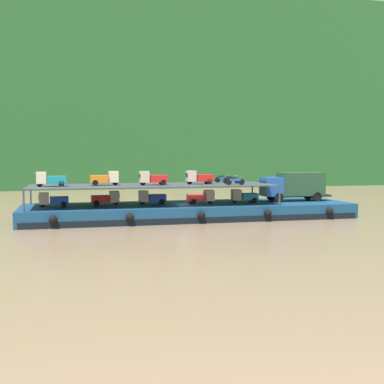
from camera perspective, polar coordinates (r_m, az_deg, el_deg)
name	(u,v)px	position (r m, az deg, el deg)	size (l,w,h in m)	color
ground_plane	(190,218)	(49.73, -0.23, -3.11)	(400.00, 400.00, 0.00)	#7F664C
hillside_far_bank	(124,82)	(111.87, -7.98, 12.68)	(145.97, 34.14, 40.72)	#235628
cargo_barge	(190,211)	(49.61, -0.23, -2.25)	(33.36, 9.03, 1.50)	navy
covered_lorry	(294,185)	(53.69, 11.91, 0.76)	(7.86, 2.30, 3.10)	#1E4C99
cargo_rack	(153,185)	(48.66, -4.59, 0.79)	(24.16, 7.63, 2.00)	#383D47
mini_truck_lower_stern	(53,200)	(48.14, -16.02, -0.89)	(2.79, 1.29, 1.38)	#1E47B7
mini_truck_lower_aft	(106,198)	(48.80, -10.09, -0.73)	(2.77, 1.26, 1.38)	red
mini_truck_lower_mid	(152,197)	(49.21, -4.76, -0.63)	(2.75, 1.22, 1.38)	#1E47B7
mini_truck_lower_fore	(201,197)	(49.55, 1.08, -0.59)	(2.78, 1.26, 1.38)	red
mini_truck_lower_bow	(244,196)	(51.02, 6.12, -0.47)	(2.78, 1.27, 1.38)	teal
mini_truck_upper_stern	(51,179)	(47.48, -16.29, 1.46)	(2.78, 1.27, 1.38)	teal
mini_truck_upper_mid	(105,178)	(48.22, -10.20, 1.60)	(2.75, 1.22, 1.38)	orange
mini_truck_upper_fore	(153,178)	(48.06, -4.65, 1.64)	(2.76, 1.23, 1.38)	red
mini_truck_upper_bow	(199,177)	(49.63, 0.82, 1.73)	(2.75, 1.22, 1.38)	red
motorcycle_upper_port	(235,181)	(48.34, 5.08, 1.35)	(1.90, 0.55, 0.87)	black
motorcycle_upper_centre	(231,179)	(50.62, 4.64, 1.48)	(1.89, 0.55, 0.87)	black
motorcycle_upper_stbd	(223,179)	(52.75, 3.69, 1.59)	(1.90, 0.55, 0.87)	black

